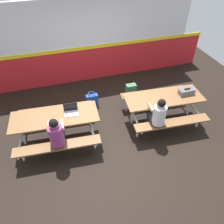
{
  "coord_description": "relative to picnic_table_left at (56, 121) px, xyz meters",
  "views": [
    {
      "loc": [
        -1.17,
        -3.83,
        4.09
      ],
      "look_at": [
        0.0,
        0.06,
        0.55
      ],
      "focal_mm": 34.91,
      "sensor_mm": 36.0,
      "label": 1
    }
  ],
  "objects": [
    {
      "name": "ground_plane",
      "position": [
        1.37,
        -0.09,
        -0.59
      ],
      "size": [
        10.0,
        10.0,
        0.02
      ],
      "primitive_type": "cube",
      "color": "black"
    },
    {
      "name": "accent_backdrop",
      "position": [
        1.37,
        2.52,
        0.67
      ],
      "size": [
        8.0,
        0.14,
        2.6
      ],
      "color": "red",
      "rests_on": "ground"
    },
    {
      "name": "picnic_table_left",
      "position": [
        0.0,
        0.0,
        0.0
      ],
      "size": [
        2.04,
        1.68,
        0.74
      ],
      "color": "brown",
      "rests_on": "ground"
    },
    {
      "name": "picnic_table_right",
      "position": [
        2.74,
        -0.07,
        0.0
      ],
      "size": [
        2.04,
        1.68,
        0.74
      ],
      "color": "brown",
      "rests_on": "ground"
    },
    {
      "name": "student_nearer",
      "position": [
        -0.01,
        -0.56,
        0.13
      ],
      "size": [
        0.38,
        0.53,
        1.21
      ],
      "color": "#2D2D38",
      "rests_on": "ground"
    },
    {
      "name": "student_further",
      "position": [
        2.32,
        -0.59,
        0.13
      ],
      "size": [
        0.38,
        0.53,
        1.21
      ],
      "color": "#2D2D38",
      "rests_on": "ground"
    },
    {
      "name": "laptop_silver",
      "position": [
        0.39,
        0.01,
        0.21
      ],
      "size": [
        0.34,
        0.24,
        0.22
      ],
      "color": "silver",
      "rests_on": "picnic_table_left"
    },
    {
      "name": "toolbox_grey",
      "position": [
        3.35,
        -0.11,
        0.23
      ],
      "size": [
        0.4,
        0.18,
        0.18
      ],
      "color": "#595B60",
      "rests_on": "picnic_table_right"
    },
    {
      "name": "backpack_dark",
      "position": [
        2.32,
        1.11,
        -0.36
      ],
      "size": [
        0.3,
        0.22,
        0.44
      ],
      "color": "#3F724C",
      "rests_on": "ground"
    },
    {
      "name": "tote_bag_bright",
      "position": [
        1.09,
        1.04,
        -0.38
      ],
      "size": [
        0.34,
        0.21,
        0.43
      ],
      "color": "#1E47B2",
      "rests_on": "ground"
    }
  ]
}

